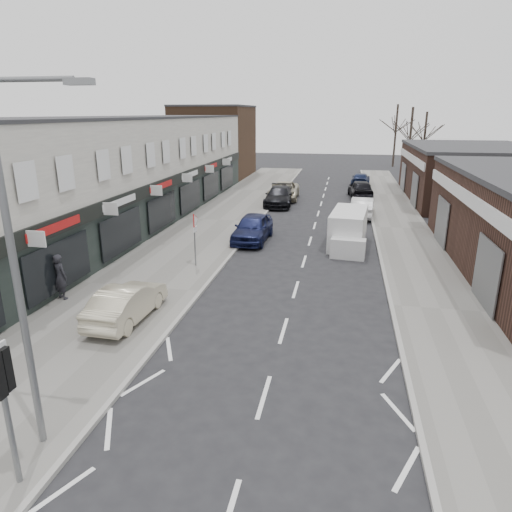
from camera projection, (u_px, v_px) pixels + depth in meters
The scene contains 21 objects.
ground at pixel (249, 447), 10.49m from camera, with size 160.00×160.00×0.00m, color black.
pavement_left at pixel (219, 221), 32.30m from camera, with size 5.50×64.00×0.12m, color slate.
pavement_right at pixel (402, 229), 30.04m from camera, with size 3.50×64.00×0.12m, color slate.
shop_terrace_left at pixel (109, 173), 30.13m from camera, with size 8.00×41.00×7.10m, color beige.
brick_block_far at pixel (215, 143), 53.88m from camera, with size 8.00×10.00×8.00m, color #4A301F.
right_unit_far at pixel (470, 175), 39.40m from camera, with size 10.00×16.00×4.50m, color #3C241B.
tree_far_a at pixel (406, 178), 53.83m from camera, with size 3.60×3.60×8.00m, color #382D26, non-canonical shape.
tree_far_b at pixel (421, 172), 58.99m from camera, with size 3.60×3.60×7.50m, color #382D26, non-canonical shape.
tree_far_c at pixel (393, 167), 65.16m from camera, with size 3.60×3.60×8.50m, color #382D26, non-canonical shape.
traffic_light at pixel (1, 384), 8.68m from camera, with size 0.28×0.60×3.10m.
street_lamp at pixel (20, 255), 9.18m from camera, with size 2.23×0.22×8.00m.
warning_sign at pixel (195, 225), 22.00m from camera, with size 0.12×0.80×2.70m.
white_van at pixel (348, 230), 26.10m from camera, with size 2.27×5.39×2.04m.
sedan_on_pavement at pixel (127, 302), 16.53m from camera, with size 1.41×4.05×1.33m, color #C1B79B.
pedestrian at pixel (60, 277), 18.33m from camera, with size 0.69×0.45×1.88m, color black.
parked_car_left_a at pixel (253, 228), 27.18m from camera, with size 1.90×4.73×1.61m, color #14193F.
parked_car_left_b at pixel (279, 196), 37.59m from camera, with size 2.16×5.31×1.54m, color black.
parked_car_left_c at pixel (284, 191), 40.36m from camera, with size 2.52×5.46×1.52m, color #B6AD91.
parked_car_right_a at pixel (362, 207), 33.55m from camera, with size 1.55×4.43×1.46m, color silver.
parked_car_right_b at pixel (361, 189), 41.05m from camera, with size 1.92×4.77×1.63m, color black.
parked_car_right_c at pixel (361, 179), 48.14m from camera, with size 1.80×4.44×1.29m, color #121A38.
Camera 1 is at (1.81, -8.50, 7.35)m, focal length 32.00 mm.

